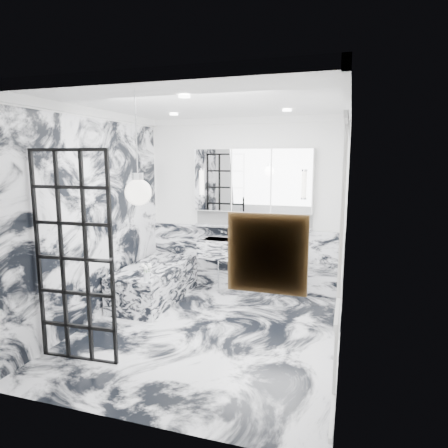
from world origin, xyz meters
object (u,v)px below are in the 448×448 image
(bathtub, at_px, (155,282))
(trough_sink, at_px, (249,250))
(crittall_door, at_px, (74,259))
(mirror_cabinet, at_px, (252,181))

(bathtub, bearing_deg, trough_sink, 26.48)
(bathtub, bearing_deg, crittall_door, -87.78)
(trough_sink, bearing_deg, mirror_cabinet, 90.00)
(crittall_door, relative_size, trough_sink, 1.41)
(trough_sink, bearing_deg, crittall_door, -115.84)
(mirror_cabinet, height_order, bathtub, mirror_cabinet)
(crittall_door, height_order, trough_sink, crittall_door)
(trough_sink, height_order, bathtub, trough_sink)
(crittall_door, relative_size, mirror_cabinet, 1.19)
(crittall_door, distance_m, bathtub, 2.10)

